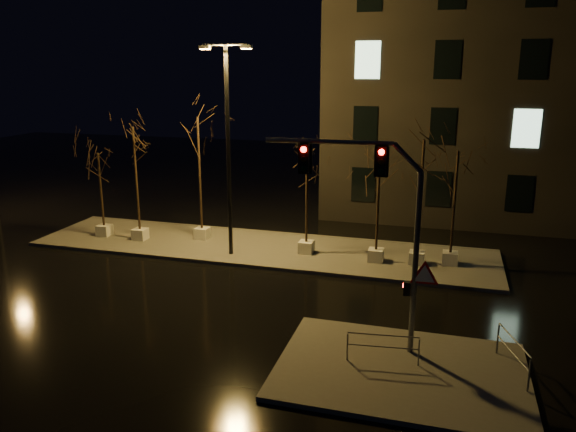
% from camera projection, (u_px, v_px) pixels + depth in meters
% --- Properties ---
extents(ground, '(90.00, 90.00, 0.00)m').
position_uv_depth(ground, '(208.00, 297.00, 21.27)').
color(ground, black).
rests_on(ground, ground).
extents(median, '(22.00, 5.00, 0.15)m').
position_uv_depth(median, '(260.00, 248.00, 26.82)').
color(median, '#4F4C46').
rests_on(median, ground).
extents(sidewalk_corner, '(7.00, 5.00, 0.15)m').
position_uv_depth(sidewalk_corner, '(401.00, 371.00, 15.99)').
color(sidewalk_corner, '#4F4C46').
rests_on(sidewalk_corner, ground).
extents(building, '(25.00, 12.00, 15.00)m').
position_uv_depth(building, '(555.00, 84.00, 32.31)').
color(building, black).
rests_on(building, ground).
extents(tree_0, '(1.80, 1.80, 4.34)m').
position_uv_depth(tree_0, '(99.00, 172.00, 27.72)').
color(tree_0, beige).
rests_on(tree_0, median).
extents(tree_1, '(1.80, 1.80, 5.72)m').
position_uv_depth(tree_1, '(134.00, 153.00, 26.79)').
color(tree_1, beige).
rests_on(tree_1, median).
extents(tree_2, '(1.80, 1.80, 6.17)m').
position_uv_depth(tree_2, '(199.00, 145.00, 26.84)').
color(tree_2, beige).
rests_on(tree_2, median).
extents(tree_3, '(1.80, 1.80, 5.00)m').
position_uv_depth(tree_3, '(307.00, 172.00, 24.92)').
color(tree_3, beige).
rests_on(tree_3, median).
extents(tree_4, '(1.80, 1.80, 4.93)m').
position_uv_depth(tree_4, '(379.00, 178.00, 23.82)').
color(tree_4, beige).
rests_on(tree_4, median).
extents(tree_5, '(1.80, 1.80, 5.55)m').
position_uv_depth(tree_5, '(422.00, 168.00, 23.38)').
color(tree_5, beige).
rests_on(tree_5, median).
extents(tree_6, '(1.80, 1.80, 5.08)m').
position_uv_depth(tree_6, '(456.00, 177.00, 23.42)').
color(tree_6, beige).
rests_on(tree_6, median).
extents(traffic_signal_mast, '(5.18, 0.41, 6.32)m').
position_uv_depth(traffic_signal_mast, '(381.00, 217.00, 16.06)').
color(traffic_signal_mast, '#5A5D62').
rests_on(traffic_signal_mast, sidewalk_corner).
extents(streetlight_main, '(2.31, 0.36, 9.25)m').
position_uv_depth(streetlight_main, '(228.00, 137.00, 24.39)').
color(streetlight_main, black).
rests_on(streetlight_main, median).
extents(guard_rail_a, '(2.07, 0.29, 0.90)m').
position_uv_depth(guard_rail_a, '(383.00, 344.00, 16.12)').
color(guard_rail_a, '#5A5D62').
rests_on(guard_rail_a, sidewalk_corner).
extents(guard_rail_b, '(0.70, 2.00, 1.00)m').
position_uv_depth(guard_rail_b, '(513.00, 350.00, 15.66)').
color(guard_rail_b, '#5A5D62').
rests_on(guard_rail_b, sidewalk_corner).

